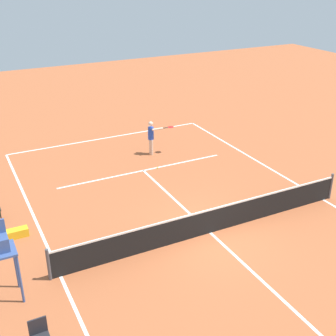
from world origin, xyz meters
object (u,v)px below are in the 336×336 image
at_px(courtside_chair_near, 40,336).
at_px(equipment_bag, 17,233).
at_px(player_serving, 152,135).
at_px(tennis_ball, 157,168).
at_px(umpire_chair, 0,250).

relative_size(courtside_chair_near, equipment_bag, 1.25).
height_order(player_serving, tennis_ball, player_serving).
height_order(tennis_ball, courtside_chair_near, courtside_chair_near).
height_order(courtside_chair_near, equipment_bag, courtside_chair_near).
bearing_deg(tennis_ball, umpire_chair, 38.37).
relative_size(umpire_chair, courtside_chair_near, 2.54).
relative_size(umpire_chair, equipment_bag, 3.17).
distance_m(umpire_chair, courtside_chair_near, 2.65).
height_order(player_serving, courtside_chair_near, player_serving).
xyz_separation_m(player_serving, tennis_ball, (0.51, 1.65, -0.97)).
distance_m(umpire_chair, equipment_bag, 3.45).
height_order(player_serving, equipment_bag, player_serving).
height_order(umpire_chair, equipment_bag, umpire_chair).
xyz_separation_m(tennis_ball, courtside_chair_near, (7.05, 8.30, 0.50)).
relative_size(player_serving, equipment_bag, 2.22).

